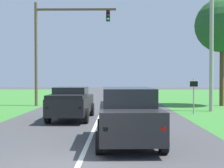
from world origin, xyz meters
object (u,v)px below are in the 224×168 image
(traffic_light, at_px, (55,39))
(red_suv_near, at_px, (128,115))
(pickup_truck_lead, at_px, (71,102))
(keep_moving_sign, at_px, (194,91))
(utility_pole_right, at_px, (211,44))
(oak_tree_right, at_px, (222,26))

(traffic_light, bearing_deg, red_suv_near, -69.18)
(pickup_truck_lead, bearing_deg, keep_moving_sign, 19.41)
(red_suv_near, xyz_separation_m, pickup_truck_lead, (-3.00, 6.42, -0.08))
(utility_pole_right, bearing_deg, keep_moving_sign, -134.49)
(utility_pole_right, bearing_deg, red_suv_near, -120.47)
(red_suv_near, distance_m, pickup_truck_lead, 7.09)
(oak_tree_right, height_order, utility_pole_right, utility_pole_right)
(red_suv_near, bearing_deg, oak_tree_right, 60.36)
(traffic_light, bearing_deg, keep_moving_sign, -28.76)
(pickup_truck_lead, relative_size, utility_pole_right, 0.56)
(oak_tree_right, bearing_deg, pickup_truck_lead, -143.22)
(pickup_truck_lead, height_order, utility_pole_right, utility_pole_right)
(red_suv_near, bearing_deg, traffic_light, 110.82)
(oak_tree_right, bearing_deg, keep_moving_sign, -123.12)
(red_suv_near, bearing_deg, pickup_truck_lead, 115.06)
(keep_moving_sign, xyz_separation_m, oak_tree_right, (3.88, 5.94, 5.34))
(red_suv_near, distance_m, utility_pole_right, 13.13)
(red_suv_near, relative_size, pickup_truck_lead, 0.89)
(keep_moving_sign, bearing_deg, traffic_light, 151.24)
(keep_moving_sign, relative_size, oak_tree_right, 0.26)
(keep_moving_sign, bearing_deg, pickup_truck_lead, -160.59)
(traffic_light, xyz_separation_m, oak_tree_right, (14.21, 0.27, 1.16))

